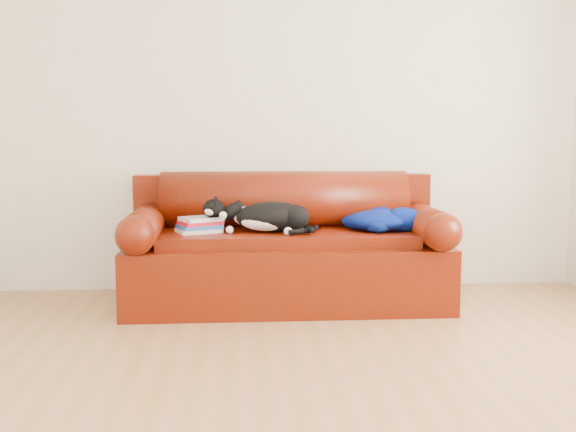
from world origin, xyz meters
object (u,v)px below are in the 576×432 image
object	(u,v)px
book_stack	(200,225)
sofa_base	(287,269)
cat	(271,217)
blanket	(381,219)

from	to	relation	value
book_stack	sofa_base	bearing A→B (deg)	4.83
cat	blanket	size ratio (longest dim) A/B	1.20
sofa_base	blanket	bearing A→B (deg)	-1.71
cat	blanket	world-z (taller)	cat
blanket	sofa_base	bearing A→B (deg)	178.29
book_stack	blanket	size ratio (longest dim) A/B	0.60
book_stack	blanket	distance (m)	1.20
sofa_base	book_stack	size ratio (longest dim) A/B	6.47
sofa_base	cat	distance (m)	0.38
blanket	cat	bearing A→B (deg)	-176.11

